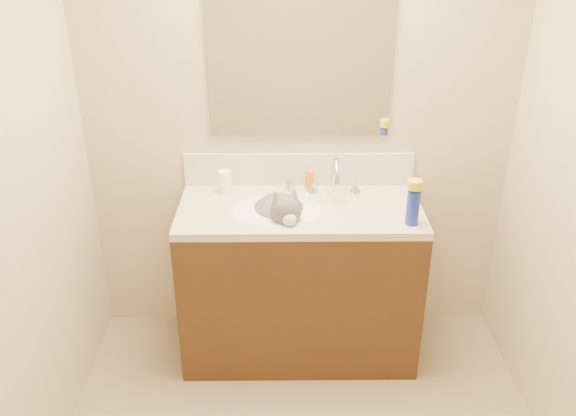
{
  "coord_description": "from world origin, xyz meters",
  "views": [
    {
      "loc": [
        -0.08,
        -1.71,
        2.19
      ],
      "look_at": [
        -0.06,
        0.92,
        0.88
      ],
      "focal_mm": 38.0,
      "sensor_mm": 36.0,
      "label": 1
    }
  ],
  "objects_px": {
    "cat": "(281,215)",
    "pill_bottle": "(225,182)",
    "basin": "(276,223)",
    "amber_bottle": "(310,180)",
    "spray_can": "(413,208)",
    "silver_jar": "(289,185)",
    "vanity_cabinet": "(299,284)",
    "faucet": "(335,180)"
  },
  "relations": [
    {
      "from": "spray_can",
      "to": "amber_bottle",
      "type": "bearing_deg",
      "value": 139.15
    },
    {
      "from": "pill_bottle",
      "to": "amber_bottle",
      "type": "bearing_deg",
      "value": 5.71
    },
    {
      "from": "amber_bottle",
      "to": "cat",
      "type": "bearing_deg",
      "value": -121.93
    },
    {
      "from": "basin",
      "to": "cat",
      "type": "xyz_separation_m",
      "value": [
        0.02,
        0.01,
        0.04
      ]
    },
    {
      "from": "pill_bottle",
      "to": "spray_can",
      "type": "bearing_deg",
      "value": -21.49
    },
    {
      "from": "cat",
      "to": "faucet",
      "type": "bearing_deg",
      "value": 15.9
    },
    {
      "from": "basin",
      "to": "faucet",
      "type": "height_order",
      "value": "faucet"
    },
    {
      "from": "spray_can",
      "to": "cat",
      "type": "bearing_deg",
      "value": 165.65
    },
    {
      "from": "faucet",
      "to": "spray_can",
      "type": "distance_m",
      "value": 0.46
    },
    {
      "from": "basin",
      "to": "amber_bottle",
      "type": "distance_m",
      "value": 0.33
    },
    {
      "from": "amber_bottle",
      "to": "spray_can",
      "type": "bearing_deg",
      "value": -40.85
    },
    {
      "from": "pill_bottle",
      "to": "silver_jar",
      "type": "bearing_deg",
      "value": 4.34
    },
    {
      "from": "vanity_cabinet",
      "to": "spray_can",
      "type": "distance_m",
      "value": 0.76
    },
    {
      "from": "faucet",
      "to": "cat",
      "type": "bearing_deg",
      "value": -149.81
    },
    {
      "from": "amber_bottle",
      "to": "basin",
      "type": "bearing_deg",
      "value": -125.13
    },
    {
      "from": "vanity_cabinet",
      "to": "pill_bottle",
      "type": "xyz_separation_m",
      "value": [
        -0.38,
        0.17,
        0.51
      ]
    },
    {
      "from": "vanity_cabinet",
      "to": "basin",
      "type": "xyz_separation_m",
      "value": [
        -0.12,
        -0.03,
        0.38
      ]
    },
    {
      "from": "vanity_cabinet",
      "to": "amber_bottle",
      "type": "xyz_separation_m",
      "value": [
        0.05,
        0.22,
        0.5
      ]
    },
    {
      "from": "pill_bottle",
      "to": "silver_jar",
      "type": "xyz_separation_m",
      "value": [
        0.33,
        0.03,
        -0.03
      ]
    },
    {
      "from": "pill_bottle",
      "to": "spray_can",
      "type": "distance_m",
      "value": 0.96
    },
    {
      "from": "silver_jar",
      "to": "spray_can",
      "type": "bearing_deg",
      "value": -33.78
    },
    {
      "from": "basin",
      "to": "faucet",
      "type": "distance_m",
      "value": 0.38
    },
    {
      "from": "basin",
      "to": "amber_bottle",
      "type": "relative_size",
      "value": 4.38
    },
    {
      "from": "silver_jar",
      "to": "spray_can",
      "type": "distance_m",
      "value": 0.68
    },
    {
      "from": "spray_can",
      "to": "vanity_cabinet",
      "type": "bearing_deg",
      "value": 160.75
    },
    {
      "from": "spray_can",
      "to": "pill_bottle",
      "type": "bearing_deg",
      "value": 158.51
    },
    {
      "from": "faucet",
      "to": "pill_bottle",
      "type": "relative_size",
      "value": 2.35
    },
    {
      "from": "vanity_cabinet",
      "to": "spray_can",
      "type": "height_order",
      "value": "spray_can"
    },
    {
      "from": "basin",
      "to": "cat",
      "type": "height_order",
      "value": "cat"
    },
    {
      "from": "pill_bottle",
      "to": "spray_can",
      "type": "relative_size",
      "value": 0.72
    },
    {
      "from": "cat",
      "to": "pill_bottle",
      "type": "relative_size",
      "value": 3.53
    },
    {
      "from": "silver_jar",
      "to": "vanity_cabinet",
      "type": "bearing_deg",
      "value": -75.28
    },
    {
      "from": "vanity_cabinet",
      "to": "faucet",
      "type": "distance_m",
      "value": 0.58
    },
    {
      "from": "basin",
      "to": "cat",
      "type": "relative_size",
      "value": 1.07
    },
    {
      "from": "amber_bottle",
      "to": "spray_can",
      "type": "height_order",
      "value": "spray_can"
    },
    {
      "from": "amber_bottle",
      "to": "vanity_cabinet",
      "type": "bearing_deg",
      "value": -104.01
    },
    {
      "from": "pill_bottle",
      "to": "spray_can",
      "type": "height_order",
      "value": "spray_can"
    },
    {
      "from": "faucet",
      "to": "spray_can",
      "type": "relative_size",
      "value": 1.69
    },
    {
      "from": "vanity_cabinet",
      "to": "silver_jar",
      "type": "height_order",
      "value": "silver_jar"
    },
    {
      "from": "cat",
      "to": "pill_bottle",
      "type": "bearing_deg",
      "value": 131.28
    },
    {
      "from": "cat",
      "to": "spray_can",
      "type": "bearing_deg",
      "value": -28.64
    },
    {
      "from": "cat",
      "to": "silver_jar",
      "type": "distance_m",
      "value": 0.23
    }
  ]
}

